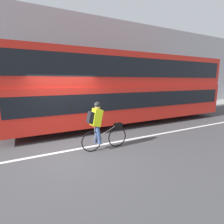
{
  "coord_description": "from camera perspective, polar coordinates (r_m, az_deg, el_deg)",
  "views": [
    {
      "loc": [
        -1.46,
        -5.44,
        2.3
      ],
      "look_at": [
        1.85,
        0.91,
        1.0
      ],
      "focal_mm": 28.0,
      "sensor_mm": 36.0,
      "label": 1
    }
  ],
  "objects": [
    {
      "name": "cyclist_on_bike",
      "position": [
        5.73,
        -3.95,
        -4.08
      ],
      "size": [
        1.65,
        0.32,
        1.63
      ],
      "color": "black",
      "rests_on": "ground_plane"
    },
    {
      "name": "building_facade",
      "position": [
        12.32,
        -21.32,
        14.56
      ],
      "size": [
        60.0,
        0.3,
        6.73
      ],
      "color": "#9E9EA3",
      "rests_on": "ground_plane"
    },
    {
      "name": "bus",
      "position": [
        9.35,
        5.04,
        8.43
      ],
      "size": [
        11.81,
        2.44,
        3.58
      ],
      "color": "black",
      "rests_on": "ground_plane"
    },
    {
      "name": "sidewalk_curb",
      "position": [
        11.08,
        -19.36,
        -1.97
      ],
      "size": [
        60.0,
        2.58,
        0.12
      ],
      "color": "gray",
      "rests_on": "ground_plane"
    },
    {
      "name": "road_center_line",
      "position": [
        6.15,
        -12.01,
        -11.87
      ],
      "size": [
        50.0,
        0.14,
        0.01
      ],
      "primitive_type": "cube",
      "color": "silver",
      "rests_on": "ground_plane"
    },
    {
      "name": "ground_plane",
      "position": [
        6.08,
        -11.81,
        -12.15
      ],
      "size": [
        80.0,
        80.0,
        0.0
      ],
      "primitive_type": "plane",
      "color": "#424244"
    }
  ]
}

